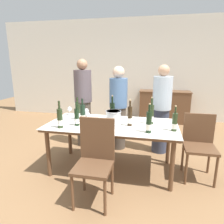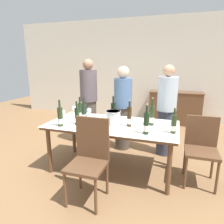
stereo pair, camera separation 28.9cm
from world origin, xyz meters
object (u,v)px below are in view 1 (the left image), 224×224
at_px(dining_table, 112,128).
at_px(chair_right_end, 199,141).
at_px(wine_bottle_2, 175,123).
at_px(wine_glass_1, 86,111).
at_px(person_guest_right, 161,110).
at_px(wine_glass_0, 60,114).
at_px(person_guest_left, 118,109).
at_px(wine_bottle_0, 112,113).
at_px(wine_glass_2, 70,109).
at_px(ice_bucket, 113,117).
at_px(wine_bottle_6, 130,117).
at_px(person_host, 83,103).
at_px(wine_bottle_5, 151,115).
at_px(wine_bottle_7, 78,112).
at_px(chair_near_front, 95,155).
at_px(wine_bottle_1, 60,119).
at_px(wine_bottle_8, 83,114).
at_px(wine_glass_3, 88,115).
at_px(wine_bottle_3, 77,117).
at_px(wine_bottle_4, 149,123).
at_px(sideboard_cabinet, 164,106).

xyz_separation_m(dining_table, chair_right_end, (1.24, 0.08, -0.14)).
distance_m(wine_bottle_2, wine_glass_1, 1.41).
relative_size(chair_right_end, person_guest_right, 0.58).
distance_m(wine_glass_0, person_guest_left, 1.10).
distance_m(wine_bottle_0, wine_glass_2, 0.82).
xyz_separation_m(wine_bottle_0, person_guest_left, (-0.03, 0.69, -0.09)).
distance_m(ice_bucket, wine_bottle_6, 0.24).
xyz_separation_m(wine_glass_2, person_host, (0.08, 0.48, 0.01)).
xyz_separation_m(wine_bottle_2, wine_bottle_5, (-0.31, 0.25, 0.02)).
bearing_deg(chair_right_end, wine_bottle_6, -173.13).
xyz_separation_m(wine_bottle_7, chair_near_front, (0.52, -0.82, -0.30)).
xyz_separation_m(dining_table, person_guest_right, (0.73, 0.81, 0.12)).
distance_m(ice_bucket, person_guest_right, 1.10).
xyz_separation_m(wine_bottle_1, person_host, (-0.08, 1.15, -0.02)).
height_order(dining_table, chair_right_end, chair_right_end).
height_order(wine_bottle_5, wine_bottle_7, wine_bottle_5).
height_order(wine_bottle_8, wine_glass_0, wine_bottle_8).
distance_m(wine_bottle_1, person_guest_right, 1.79).
xyz_separation_m(wine_glass_3, chair_right_end, (1.61, 0.10, -0.32)).
bearing_deg(wine_bottle_6, wine_glass_2, 160.45).
bearing_deg(chair_near_front, wine_bottle_8, 119.75).
bearing_deg(chair_right_end, wine_bottle_1, -167.98).
relative_size(dining_table, wine_bottle_1, 5.01).
distance_m(wine_bottle_3, wine_glass_1, 0.45).
xyz_separation_m(wine_bottle_3, chair_near_front, (0.42, -0.51, -0.30)).
relative_size(dining_table, wine_glass_1, 12.81).
distance_m(wine_bottle_2, wine_glass_3, 1.24).
bearing_deg(wine_bottle_5, chair_near_front, -127.29).
xyz_separation_m(wine_bottle_3, chair_right_end, (1.72, 0.26, -0.32)).
relative_size(wine_bottle_2, wine_glass_2, 2.38).
bearing_deg(wine_bottle_5, ice_bucket, -164.80).
xyz_separation_m(dining_table, wine_bottle_1, (-0.66, -0.32, 0.20)).
distance_m(ice_bucket, wine_bottle_1, 0.75).
bearing_deg(wine_bottle_0, person_guest_left, 92.59).
relative_size(wine_bottle_7, wine_glass_3, 2.22).
bearing_deg(ice_bucket, person_guest_left, 95.48).
bearing_deg(wine_bottle_3, wine_bottle_6, 10.97).
xyz_separation_m(dining_table, person_guest_left, (-0.06, 0.82, 0.11)).
relative_size(wine_bottle_3, wine_glass_0, 2.64).
relative_size(wine_bottle_1, wine_bottle_5, 0.94).
distance_m(chair_right_end, person_guest_left, 1.51).
relative_size(wine_bottle_4, wine_bottle_6, 1.02).
xyz_separation_m(wine_glass_0, wine_glass_2, (0.05, 0.27, 0.01)).
height_order(wine_glass_3, person_guest_left, person_guest_left).
bearing_deg(wine_bottle_1, person_host, 93.95).
height_order(sideboard_cabinet, wine_glass_1, wine_glass_1).
relative_size(wine_bottle_1, wine_bottle_8, 1.05).
distance_m(sideboard_cabinet, chair_near_front, 3.60).
distance_m(sideboard_cabinet, wine_bottle_8, 3.11).
bearing_deg(wine_bottle_8, wine_bottle_2, -6.15).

